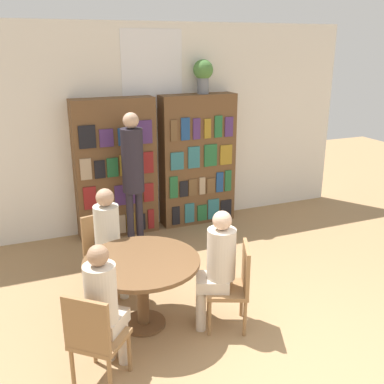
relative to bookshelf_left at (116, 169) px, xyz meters
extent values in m
plane|color=#9E7A51|center=(0.64, -3.66, -0.99)|extent=(16.00, 16.00, 0.00)
cube|color=silver|center=(0.64, 0.19, 0.51)|extent=(6.40, 0.06, 3.00)
cube|color=white|center=(0.64, 0.16, 1.36)|extent=(0.90, 0.01, 1.10)
cube|color=brown|center=(0.00, 0.00, 0.00)|extent=(1.16, 0.32, 2.00)
cube|color=#236638|center=(-0.46, -0.17, -0.79)|extent=(0.11, 0.02, 0.28)
cube|color=tan|center=(-0.31, -0.17, -0.77)|extent=(0.08, 0.02, 0.33)
cube|color=#4C2D6B|center=(-0.14, -0.17, -0.78)|extent=(0.12, 0.02, 0.30)
cube|color=tan|center=(0.01, -0.17, -0.80)|extent=(0.12, 0.02, 0.28)
cube|color=olive|center=(0.14, -0.17, -0.79)|extent=(0.13, 0.02, 0.29)
cube|color=black|center=(0.31, -0.17, -0.81)|extent=(0.11, 0.02, 0.25)
cube|color=maroon|center=(0.46, -0.17, -0.78)|extent=(0.09, 0.02, 0.30)
cube|color=maroon|center=(-0.42, -0.17, -0.34)|extent=(0.18, 0.02, 0.33)
cube|color=brown|center=(-0.22, -0.17, -0.38)|extent=(0.14, 0.02, 0.24)
cube|color=#4C2D6B|center=(0.01, -0.17, -0.35)|extent=(0.16, 0.02, 0.29)
cube|color=#4C2D6B|center=(0.20, -0.17, -0.37)|extent=(0.17, 0.02, 0.25)
cube|color=maroon|center=(0.43, -0.17, -0.36)|extent=(0.15, 0.02, 0.28)
cube|color=tan|center=(-0.45, -0.17, 0.08)|extent=(0.15, 0.02, 0.30)
cube|color=black|center=(-0.26, -0.17, 0.06)|extent=(0.15, 0.02, 0.25)
cube|color=#236638|center=(-0.08, -0.17, 0.07)|extent=(0.16, 0.02, 0.27)
cube|color=olive|center=(0.08, -0.17, 0.08)|extent=(0.11, 0.02, 0.30)
cube|color=maroon|center=(0.26, -0.17, 0.08)|extent=(0.14, 0.02, 0.29)
cube|color=maroon|center=(0.44, -0.17, 0.09)|extent=(0.16, 0.02, 0.31)
cube|color=black|center=(-0.40, -0.17, 0.52)|extent=(0.23, 0.02, 0.31)
cube|color=#4C2D6B|center=(-0.14, -0.17, 0.49)|extent=(0.19, 0.02, 0.24)
cube|color=navy|center=(0.13, -0.17, 0.49)|extent=(0.21, 0.02, 0.24)
cube|color=#4C2D6B|center=(0.40, -0.17, 0.53)|extent=(0.22, 0.02, 0.33)
cube|color=brown|center=(1.28, 0.00, 0.00)|extent=(1.16, 0.32, 2.00)
cube|color=black|center=(0.85, -0.17, -0.79)|extent=(0.12, 0.02, 0.29)
cube|color=#2D707A|center=(1.08, -0.17, -0.78)|extent=(0.15, 0.02, 0.31)
cube|color=#236638|center=(1.29, -0.17, -0.81)|extent=(0.16, 0.02, 0.25)
cube|color=#2D707A|center=(1.48, -0.17, -0.77)|extent=(0.19, 0.02, 0.32)
cube|color=black|center=(1.71, -0.17, -0.79)|extent=(0.19, 0.02, 0.28)
cube|color=#236638|center=(0.82, -0.17, -0.33)|extent=(0.12, 0.02, 0.33)
cube|color=black|center=(0.99, -0.17, -0.38)|extent=(0.13, 0.02, 0.24)
cube|color=brown|center=(1.13, -0.17, -0.37)|extent=(0.13, 0.02, 0.26)
cube|color=tan|center=(1.29, -0.17, -0.37)|extent=(0.09, 0.02, 0.27)
cube|color=brown|center=(1.44, -0.17, -0.38)|extent=(0.13, 0.02, 0.24)
cube|color=navy|center=(1.58, -0.17, -0.34)|extent=(0.12, 0.02, 0.32)
cube|color=#236638|center=(1.73, -0.17, -0.33)|extent=(0.11, 0.02, 0.33)
cube|color=#2D707A|center=(0.88, -0.17, 0.06)|extent=(0.20, 0.02, 0.26)
cube|color=#2D707A|center=(1.15, -0.17, 0.10)|extent=(0.18, 0.02, 0.32)
cube|color=#236638|center=(1.42, -0.17, 0.10)|extent=(0.21, 0.02, 0.34)
cube|color=olive|center=(1.68, -0.17, 0.09)|extent=(0.20, 0.02, 0.31)
cube|color=brown|center=(0.84, -0.17, 0.52)|extent=(0.10, 0.02, 0.30)
cube|color=navy|center=(1.01, -0.17, 0.53)|extent=(0.13, 0.02, 0.33)
cube|color=#4C2D6B|center=(1.19, -0.17, 0.52)|extent=(0.11, 0.02, 0.31)
cube|color=olive|center=(1.37, -0.17, 0.51)|extent=(0.11, 0.02, 0.29)
cube|color=#236638|center=(1.54, -0.17, 0.53)|extent=(0.12, 0.02, 0.33)
cube|color=#4C2D6B|center=(1.72, -0.17, 0.52)|extent=(0.13, 0.02, 0.30)
cylinder|color=slate|center=(1.36, 0.00, 1.12)|extent=(0.17, 0.17, 0.23)
sphere|color=#4C7F3D|center=(1.36, 0.00, 1.35)|extent=(0.29, 0.29, 0.29)
cylinder|color=brown|center=(-0.33, -2.38, -0.98)|extent=(0.44, 0.44, 0.03)
cylinder|color=brown|center=(-0.33, -2.38, -0.64)|extent=(0.12, 0.12, 0.66)
cylinder|color=brown|center=(-0.33, -2.38, -0.29)|extent=(1.14, 1.14, 0.04)
cube|color=olive|center=(-0.87, -3.00, -0.59)|extent=(0.56, 0.56, 0.04)
cube|color=olive|center=(-0.99, -3.14, -0.34)|extent=(0.32, 0.29, 0.45)
cylinder|color=olive|center=(-0.89, -2.76, -0.80)|extent=(0.04, 0.04, 0.39)
cylinder|color=olive|center=(-0.63, -2.98, -0.80)|extent=(0.04, 0.04, 0.39)
cylinder|color=olive|center=(-1.11, -3.02, -0.80)|extent=(0.04, 0.04, 0.39)
cylinder|color=olive|center=(-0.86, -3.24, -0.80)|extent=(0.04, 0.04, 0.39)
cube|color=olive|center=(-0.51, -1.57, -0.59)|extent=(0.48, 0.48, 0.04)
cube|color=olive|center=(-0.55, -1.40, -0.34)|extent=(0.40, 0.12, 0.45)
cylinder|color=olive|center=(-0.31, -1.70, -0.80)|extent=(0.04, 0.04, 0.39)
cylinder|color=olive|center=(-0.64, -1.77, -0.80)|extent=(0.04, 0.04, 0.39)
cylinder|color=olive|center=(-0.38, -1.37, -0.80)|extent=(0.04, 0.04, 0.39)
cylinder|color=olive|center=(-0.71, -1.44, -0.80)|extent=(0.04, 0.04, 0.39)
cube|color=olive|center=(0.43, -2.71, -0.59)|extent=(0.53, 0.53, 0.04)
cube|color=olive|center=(0.60, -2.78, -0.34)|extent=(0.19, 0.38, 0.45)
cylinder|color=olive|center=(0.21, -2.80, -0.80)|extent=(0.04, 0.04, 0.39)
cylinder|color=olive|center=(0.34, -2.48, -0.80)|extent=(0.04, 0.04, 0.39)
cylinder|color=olive|center=(0.52, -2.93, -0.80)|extent=(0.04, 0.04, 0.39)
cylinder|color=olive|center=(0.66, -2.62, -0.80)|extent=(0.04, 0.04, 0.39)
cube|color=beige|center=(-0.48, -1.71, -0.51)|extent=(0.34, 0.37, 0.12)
cylinder|color=beige|center=(-0.50, -1.63, -0.20)|extent=(0.28, 0.28, 0.50)
sphere|color=tan|center=(-0.50, -1.63, 0.15)|extent=(0.20, 0.20, 0.20)
cylinder|color=beige|center=(-0.38, -1.80, -0.78)|extent=(0.10, 0.10, 0.43)
cylinder|color=beige|center=(-0.53, -1.83, -0.78)|extent=(0.10, 0.10, 0.43)
cube|color=beige|center=(0.30, -2.65, -0.51)|extent=(0.40, 0.38, 0.12)
cylinder|color=beige|center=(0.38, -2.68, -0.20)|extent=(0.28, 0.28, 0.50)
sphere|color=#DBB293|center=(0.38, -2.68, 0.14)|extent=(0.18, 0.18, 0.18)
cylinder|color=beige|center=(0.17, -2.68, -0.78)|extent=(0.10, 0.10, 0.43)
cylinder|color=beige|center=(0.23, -2.54, -0.78)|extent=(0.10, 0.10, 0.43)
cube|color=beige|center=(-0.78, -2.89, -0.51)|extent=(0.41, 0.41, 0.12)
cylinder|color=beige|center=(-0.83, -2.96, -0.20)|extent=(0.26, 0.26, 0.50)
sphere|color=#A37A5B|center=(-0.83, -2.96, 0.14)|extent=(0.17, 0.17, 0.17)
cylinder|color=beige|center=(-0.76, -2.76, -0.78)|extent=(0.10, 0.10, 0.43)
cylinder|color=beige|center=(-0.65, -2.86, -0.78)|extent=(0.10, 0.10, 0.43)
cylinder|color=#28232D|center=(0.05, -0.51, -0.60)|extent=(0.10, 0.10, 0.79)
cylinder|color=#28232D|center=(0.19, -0.51, -0.60)|extent=(0.10, 0.10, 0.79)
cylinder|color=#28232D|center=(0.12, -0.51, 0.23)|extent=(0.29, 0.29, 0.86)
sphere|color=tan|center=(0.12, -0.51, 0.76)|extent=(0.21, 0.21, 0.21)
cylinder|color=#28232D|center=(0.21, -0.24, 0.44)|extent=(0.07, 0.30, 0.07)
camera|label=1|loc=(-1.37, -6.16, 1.71)|focal=42.00mm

